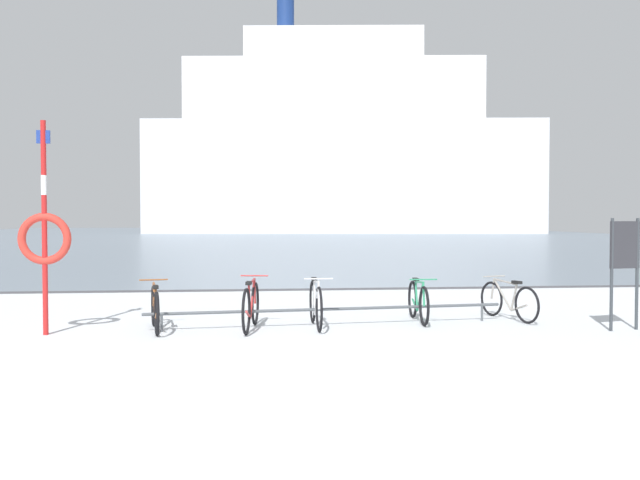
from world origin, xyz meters
name	(u,v)px	position (x,y,z in m)	size (l,w,h in m)	color
ground	(259,238)	(0.00, 53.90, -0.04)	(80.00, 132.00, 0.08)	silver
bike_rack	(330,310)	(0.72, 4.31, 0.27)	(6.00, 0.70, 0.31)	#4C5156
bicycle_0	(155,308)	(-2.09, 4.12, 0.35)	(0.49, 1.63, 0.79)	black
bicycle_1	(251,306)	(-0.57, 4.08, 0.38)	(0.46, 1.70, 0.84)	black
bicycle_2	(316,304)	(0.48, 4.20, 0.38)	(0.46, 1.69, 0.84)	black
bicycle_3	(418,301)	(2.29, 4.61, 0.35)	(0.46, 1.62, 0.78)	black
bicycle_4	(508,300)	(3.93, 4.69, 0.34)	(0.59, 1.55, 0.75)	black
info_sign	(625,255)	(5.34, 3.42, 1.20)	(0.55, 0.15, 1.79)	#33383D
rescue_post	(45,234)	(-3.70, 3.91, 1.54)	(0.80, 0.12, 3.27)	red
ferry_ship	(340,150)	(9.91, 73.88, 9.91)	(46.73, 16.53, 29.52)	silver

